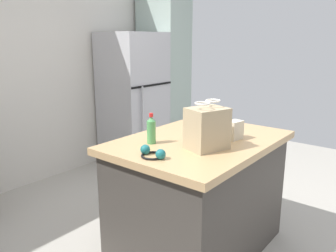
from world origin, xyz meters
The scene contains 9 objects.
ground centered at (0.00, 0.00, 0.00)m, with size 6.82×6.82×0.00m, color #ADA89E.
back_wall centered at (-0.02, 2.20, 1.36)m, with size 5.68×0.13×2.72m.
kitchen_island centered at (0.01, -0.05, 0.45)m, with size 1.32×0.94×0.90m.
refrigerator centered at (1.19, 1.79, 0.85)m, with size 0.75×0.70×1.71m.
tall_cabinet centered at (1.83, 1.79, 1.15)m, with size 0.50×0.63×2.29m.
shopping_bag centered at (-0.15, -0.21, 1.04)m, with size 0.30×0.27×0.32m.
small_box centered at (0.17, -0.24, 0.97)m, with size 0.12×0.09×0.14m, color beige.
bottle centered at (-0.29, 0.16, 1.00)m, with size 0.06×0.06×0.22m.
ear_defenders centered at (-0.50, -0.04, 0.92)m, with size 0.16×0.20×0.06m.
Camera 1 is at (-2.01, -1.37, 1.61)m, focal length 36.33 mm.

